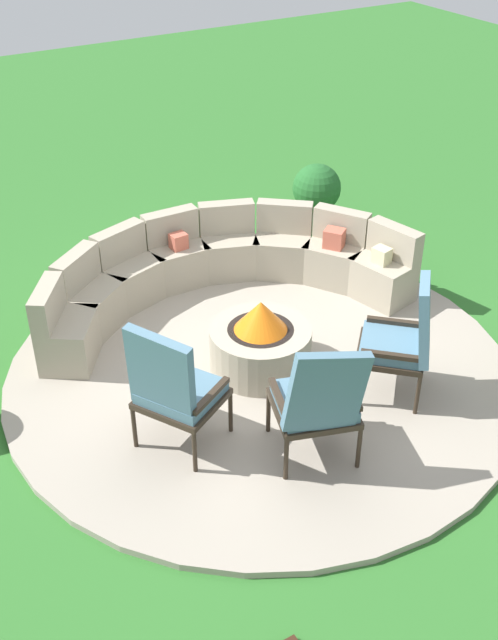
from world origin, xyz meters
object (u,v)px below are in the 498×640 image
fire_pit (260,343)px  lounge_chair_front_left (173,387)px  potted_plant_0 (317,194)px  curved_stone_bench (217,271)px  lounge_chair_front_right (318,400)px  lounge_chair_back_left (404,337)px

fire_pit → lounge_chair_front_left: size_ratio=0.77×
lounge_chair_front_left → potted_plant_0: size_ratio=1.45×
potted_plant_0 → curved_stone_bench: bearing=-154.0°
potted_plant_0 → fire_pit: bearing=-134.0°
potted_plant_0 → lounge_chair_front_right: bearing=-124.6°
curved_stone_bench → potted_plant_0: (1.85, 0.90, 0.08)m
fire_pit → lounge_chair_back_left: (0.84, -0.90, 0.30)m
fire_pit → lounge_chair_front_left: 1.27m
lounge_chair_front_left → fire_pit: bearing=86.7°
curved_stone_bench → potted_plant_0: bearing=26.0°
curved_stone_bench → lounge_chair_back_left: lounge_chair_back_left is taller
lounge_chair_front_right → potted_plant_0: (2.33, 3.37, -0.18)m
potted_plant_0 → lounge_chair_back_left: bearing=-112.3°
lounge_chair_back_left → potted_plant_0: (1.26, 3.06, -0.18)m
curved_stone_bench → lounge_chair_back_left: (0.59, -2.16, 0.26)m
curved_stone_bench → lounge_chair_front_right: (-0.48, -2.47, 0.26)m
lounge_chair_back_left → curved_stone_bench: bearing=58.7°
lounge_chair_front_left → lounge_chair_back_left: (1.94, -0.34, -0.02)m
fire_pit → curved_stone_bench: bearing=79.0°
lounge_chair_front_left → lounge_chair_front_right: lounge_chair_front_left is taller
fire_pit → potted_plant_0: size_ratio=1.13×
fire_pit → potted_plant_0: (2.09, 2.16, 0.12)m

